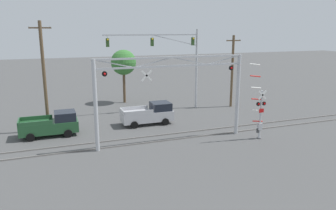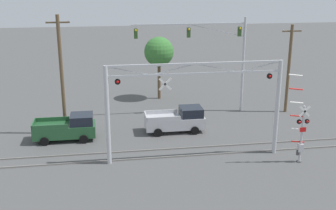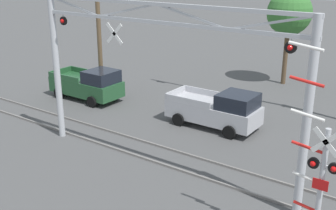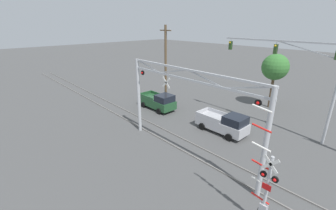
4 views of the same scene
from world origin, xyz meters
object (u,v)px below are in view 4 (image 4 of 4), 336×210
(crossing_signal_mast, at_px, (265,190))
(utility_pole_left, at_px, (166,66))
(pickup_truck_following, at_px, (158,101))
(crossing_gantry, at_px, (187,103))
(pickup_truck_lead, at_px, (224,123))
(background_tree_beyond_span, at_px, (275,67))
(traffic_signal_span, at_px, (307,70))

(crossing_signal_mast, height_order, utility_pole_left, utility_pole_left)
(crossing_signal_mast, bearing_deg, pickup_truck_following, 157.10)
(crossing_signal_mast, xyz_separation_m, utility_pole_left, (-16.32, 8.21, 2.79))
(crossing_gantry, relative_size, pickup_truck_lead, 2.51)
(crossing_gantry, bearing_deg, pickup_truck_lead, 92.16)
(crossing_gantry, distance_m, crossing_signal_mast, 7.56)
(background_tree_beyond_span, bearing_deg, pickup_truck_lead, -89.03)
(background_tree_beyond_span, bearing_deg, utility_pole_left, -134.68)
(pickup_truck_following, distance_m, background_tree_beyond_span, 14.18)
(traffic_signal_span, xyz_separation_m, pickup_truck_following, (-13.44, -5.07, -5.11))
(crossing_signal_mast, xyz_separation_m, background_tree_beyond_span, (-7.36, 17.28, 2.76))
(traffic_signal_span, height_order, pickup_truck_lead, traffic_signal_span)
(traffic_signal_span, height_order, pickup_truck_following, traffic_signal_span)
(pickup_truck_following, distance_m, utility_pole_left, 4.24)
(crossing_gantry, relative_size, background_tree_beyond_span, 1.89)
(traffic_signal_span, distance_m, pickup_truck_following, 15.24)
(pickup_truck_lead, bearing_deg, background_tree_beyond_span, 90.97)
(pickup_truck_lead, distance_m, background_tree_beyond_span, 10.72)
(crossing_gantry, bearing_deg, traffic_signal_span, 66.30)
(crossing_signal_mast, relative_size, traffic_signal_span, 0.60)
(crossing_signal_mast, bearing_deg, utility_pole_left, 153.30)
(utility_pole_left, height_order, background_tree_beyond_span, utility_pole_left)
(crossing_signal_mast, xyz_separation_m, pickup_truck_lead, (-7.19, 7.31, -1.18))
(traffic_signal_span, height_order, background_tree_beyond_span, traffic_signal_span)
(crossing_gantry, bearing_deg, pickup_truck_following, 151.28)
(crossing_signal_mast, bearing_deg, background_tree_beyond_span, 113.07)
(traffic_signal_span, distance_m, background_tree_beyond_span, 7.33)
(crossing_gantry, relative_size, utility_pole_left, 1.27)
(pickup_truck_lead, height_order, utility_pole_left, utility_pole_left)
(traffic_signal_span, bearing_deg, utility_pole_left, -165.21)
(utility_pole_left, bearing_deg, pickup_truck_lead, -5.64)
(crossing_gantry, xyz_separation_m, traffic_signal_span, (4.40, 10.02, 1.67))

